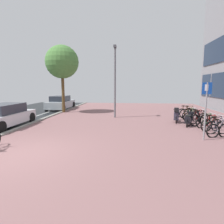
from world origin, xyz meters
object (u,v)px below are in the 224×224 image
(bicycle_rack_04, at_px, (200,120))
(scooter_near, at_px, (189,120))
(bicycle_rack_03, at_px, (207,123))
(bicycle_rack_07, at_px, (190,115))
(bicycle_rack_06, at_px, (192,117))
(bicycle_rack_01, at_px, (217,127))
(parked_car_near, at_px, (4,116))
(street_tree, at_px, (62,62))
(bicycle_rack_00, at_px, (219,130))
(scooter_mid, at_px, (176,115))
(parking_sign, at_px, (206,105))
(bicycle_rack_02, at_px, (211,125))
(lamp_post, at_px, (115,78))
(bicycle_rack_09, at_px, (185,113))
(bicycle_rack_05, at_px, (198,118))
(parked_car_far, at_px, (61,103))
(bicycle_rack_08, at_px, (189,114))

(bicycle_rack_04, relative_size, scooter_near, 0.82)
(bicycle_rack_03, height_order, bicycle_rack_07, bicycle_rack_03)
(bicycle_rack_06, xyz_separation_m, scooter_near, (-0.60, -1.34, 0.05))
(bicycle_rack_07, bearing_deg, scooter_near, -109.23)
(bicycle_rack_01, xyz_separation_m, scooter_near, (-0.82, 1.92, 0.03))
(parked_car_near, xyz_separation_m, street_tree, (1.35, 6.22, 3.78))
(bicycle_rack_00, xyz_separation_m, scooter_mid, (-1.12, 3.59, 0.13))
(parking_sign, bearing_deg, bicycle_rack_01, 48.37)
(bicycle_rack_07, xyz_separation_m, scooter_near, (-0.70, -2.00, 0.05))
(bicycle_rack_02, bearing_deg, lamp_post, 145.16)
(bicycle_rack_02, bearing_deg, bicycle_rack_04, 95.60)
(bicycle_rack_00, height_order, bicycle_rack_09, bicycle_rack_09)
(bicycle_rack_04, bearing_deg, scooter_near, -176.73)
(bicycle_rack_07, bearing_deg, street_tree, 164.20)
(bicycle_rack_01, relative_size, bicycle_rack_02, 1.05)
(bicycle_rack_03, bearing_deg, bicycle_rack_02, -91.97)
(bicycle_rack_05, height_order, street_tree, street_tree)
(bicycle_rack_01, xyz_separation_m, parking_sign, (-1.05, -1.18, 1.23))
(bicycle_rack_01, distance_m, scooter_near, 2.09)
(bicycle_rack_07, bearing_deg, bicycle_rack_06, -98.38)
(scooter_near, distance_m, street_tree, 11.46)
(bicycle_rack_07, bearing_deg, bicycle_rack_02, -88.02)
(parked_car_far, bearing_deg, scooter_near, -33.58)
(parked_car_near, distance_m, parked_car_far, 8.39)
(bicycle_rack_05, xyz_separation_m, parked_car_near, (-11.66, -2.02, 0.30))
(bicycle_rack_02, bearing_deg, scooter_mid, 119.58)
(bicycle_rack_02, bearing_deg, bicycle_rack_09, 91.95)
(scooter_mid, xyz_separation_m, parked_car_far, (-10.14, 6.03, 0.18))
(bicycle_rack_01, bearing_deg, bicycle_rack_06, 93.93)
(scooter_near, distance_m, scooter_mid, 1.14)
(bicycle_rack_09, bearing_deg, scooter_near, -101.19)
(lamp_post, relative_size, street_tree, 0.90)
(bicycle_rack_02, distance_m, street_tree, 12.72)
(bicycle_rack_04, xyz_separation_m, parking_sign, (-0.91, -3.14, 1.22))
(bicycle_rack_02, relative_size, bicycle_rack_03, 0.99)
(parked_car_near, bearing_deg, scooter_mid, 12.72)
(bicycle_rack_00, relative_size, bicycle_rack_09, 1.00)
(bicycle_rack_08, xyz_separation_m, bicycle_rack_09, (-0.15, 0.65, -0.02))
(bicycle_rack_00, relative_size, bicycle_rack_04, 0.92)
(parked_car_far, distance_m, street_tree, 4.49)
(bicycle_rack_05, height_order, bicycle_rack_07, bicycle_rack_05)
(bicycle_rack_04, height_order, bicycle_rack_07, bicycle_rack_04)
(scooter_mid, xyz_separation_m, lamp_post, (-4.20, 1.54, 2.50))
(bicycle_rack_09, bearing_deg, bicycle_rack_02, -88.05)
(bicycle_rack_02, relative_size, bicycle_rack_06, 1.01)
(bicycle_rack_01, height_order, street_tree, street_tree)
(bicycle_rack_00, height_order, bicycle_rack_03, bicycle_rack_00)
(bicycle_rack_08, distance_m, scooter_near, 2.77)
(bicycle_rack_05, distance_m, parked_car_far, 13.05)
(bicycle_rack_07, relative_size, parking_sign, 0.50)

